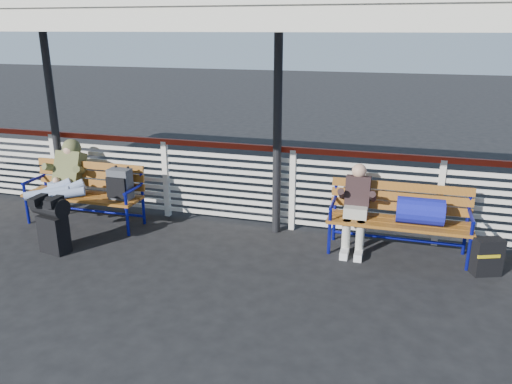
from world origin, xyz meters
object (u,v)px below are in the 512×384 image
(bench_left, at_px, (96,187))
(suitcase_side, at_px, (487,257))
(companion_person, at_px, (356,207))
(traveler_man, at_px, (61,186))
(luggage_stack, at_px, (52,222))
(bench_right, at_px, (409,212))

(bench_left, bearing_deg, suitcase_side, -1.36)
(companion_person, bearing_deg, bench_left, -177.44)
(traveler_man, bearing_deg, companion_person, 7.12)
(luggage_stack, relative_size, companion_person, 0.67)
(companion_person, height_order, suitcase_side, companion_person)
(luggage_stack, height_order, bench_right, bench_right)
(bench_left, height_order, companion_person, companion_person)
(bench_right, bearing_deg, bench_left, -177.72)
(bench_right, height_order, companion_person, companion_person)
(traveler_man, height_order, suitcase_side, traveler_man)
(bench_left, relative_size, suitcase_side, 3.91)
(traveler_man, bearing_deg, bench_left, 45.94)
(suitcase_side, bearing_deg, traveler_man, 160.82)
(bench_right, xyz_separation_m, companion_person, (-0.67, -0.01, 0.00))
(bench_left, distance_m, traveler_man, 0.49)
(traveler_man, xyz_separation_m, companion_person, (4.13, 0.52, -0.09))
(luggage_stack, xyz_separation_m, traveler_man, (-0.35, 0.69, 0.27))
(traveler_man, distance_m, suitcase_side, 5.76)
(traveler_man, bearing_deg, bench_right, 6.23)
(bench_left, xyz_separation_m, suitcase_side, (5.40, -0.13, -0.36))
(bench_left, xyz_separation_m, companion_person, (3.80, 0.17, 0.01))
(luggage_stack, xyz_separation_m, companion_person, (3.79, 1.20, 0.18))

